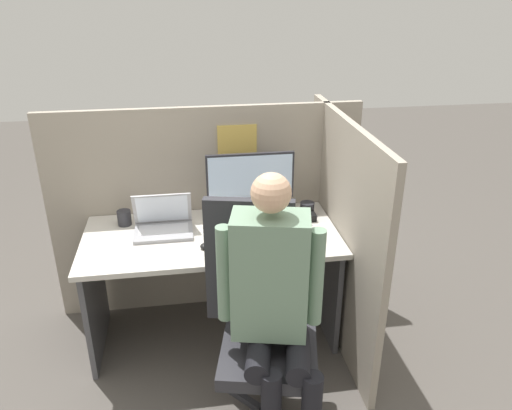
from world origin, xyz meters
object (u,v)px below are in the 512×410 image
Objects in this scene: monitor at (250,181)px; carrot_toy at (233,253)px; paper_box at (251,213)px; office_chair at (260,317)px; stapler at (310,215)px; person at (274,298)px; coffee_mug at (307,209)px; laptop at (163,225)px; pen_cup at (124,218)px.

monitor reaches higher than carrot_toy.
paper_box is 0.29× the size of office_chair.
monitor is 0.44m from stapler.
person reaches higher than office_chair.
coffee_mug reaches higher than carrot_toy.
laptop reaches higher than pen_cup.
pen_cup is at bearing 141.67° from carrot_toy.
laptop is 2.60× the size of carrot_toy.
carrot_toy reaches higher than stapler.
stapler is 0.10× the size of person.
coffee_mug is (-0.01, 0.05, 0.02)m from stapler.
laptop reaches higher than carrot_toy.
person is (-0.03, -0.91, 0.01)m from paper_box.
paper_box is 0.63× the size of monitor.
monitor is at bearing 90.00° from paper_box.
laptop is 0.25× the size of person.
stapler is 0.99× the size of carrot_toy.
paper_box is 0.91m from person.
paper_box is at bearing 85.21° from office_chair.
monitor is at bearing 10.14° from laptop.
pen_cup is (-1.12, 0.08, 0.02)m from stapler.
paper_box is 0.76m from pen_cup.
laptop is 0.27m from pen_cup.
monitor is 0.47× the size of office_chair.
stapler is 0.85m from office_chair.
person reaches higher than monitor.
monitor is 0.52m from carrot_toy.
office_chair is (-0.43, -0.71, -0.19)m from stapler.
carrot_toy is at bearing -142.88° from stapler.
carrot_toy is 0.68m from coffee_mug.
office_chair is (-0.06, -0.76, -0.42)m from monitor.
coffee_mug is (0.39, 0.93, -0.01)m from person.
pen_cup is at bearing 175.91° from stapler.
coffee_mug is 0.98× the size of pen_cup.
pen_cup is at bearing 178.58° from coffee_mug.
monitor is 5.94× the size of coffee_mug.
office_chair is (0.46, -0.66, -0.21)m from laptop.
office_chair is (0.09, -0.32, -0.19)m from carrot_toy.
monitor is at bearing -2.89° from pen_cup.
coffee_mug is (0.88, 0.10, -0.01)m from laptop.
stapler is at bearing -6.57° from monitor.
pen_cup is (-1.12, 0.03, 0.00)m from coffee_mug.
paper_box is 3.65× the size of pen_cup.
carrot_toy is (-0.16, -0.44, -0.02)m from paper_box.
carrot_toy is 1.46× the size of coffee_mug.
person reaches higher than carrot_toy.
paper_box is at bearing 173.85° from stapler.
paper_box is 0.21m from monitor.
paper_box is 0.46m from carrot_toy.
paper_box is at bearing -177.90° from coffee_mug.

